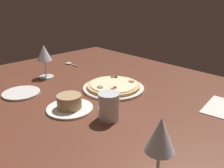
# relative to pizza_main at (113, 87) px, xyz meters

# --- Properties ---
(dining_table) EXTENTS (1.50, 1.10, 0.04)m
(dining_table) POSITION_rel_pizza_main_xyz_m (-0.01, 0.03, -0.03)
(dining_table) COLOR brown
(dining_table) RESTS_ON ground
(pizza_main) EXTENTS (0.27, 0.27, 0.03)m
(pizza_main) POSITION_rel_pizza_main_xyz_m (0.00, 0.00, 0.00)
(pizza_main) COLOR silver
(pizza_main) RESTS_ON dining_table
(ramekin_on_saucer) EXTENTS (0.17, 0.17, 0.06)m
(ramekin_on_saucer) POSITION_rel_pizza_main_xyz_m (-0.03, 0.26, 0.01)
(ramekin_on_saucer) COLOR white
(ramekin_on_saucer) RESTS_ON dining_table
(wine_glass_far) EXTENTS (0.07, 0.07, 0.17)m
(wine_glass_far) POSITION_rel_pizza_main_xyz_m (0.35, 0.13, 0.11)
(wine_glass_far) COLOR silver
(wine_glass_far) RESTS_ON dining_table
(wine_glass_near) EXTENTS (0.07, 0.07, 0.16)m
(wine_glass_near) POSITION_rel_pizza_main_xyz_m (-0.47, 0.31, 0.10)
(wine_glass_near) COLOR silver
(wine_glass_near) RESTS_ON dining_table
(water_glass) EXTENTS (0.07, 0.07, 0.09)m
(water_glass) POSITION_rel_pizza_main_xyz_m (-0.18, 0.20, 0.03)
(water_glass) COLOR silver
(water_glass) RESTS_ON dining_table
(side_plate) EXTENTS (0.16, 0.16, 0.01)m
(side_plate) POSITION_rel_pizza_main_xyz_m (0.23, 0.32, -0.01)
(side_plate) COLOR silver
(side_plate) RESTS_ON dining_table
(spoon) EXTENTS (0.11, 0.04, 0.01)m
(spoon) POSITION_rel_pizza_main_xyz_m (0.47, -0.08, -0.01)
(spoon) COLOR silver
(spoon) RESTS_ON dining_table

